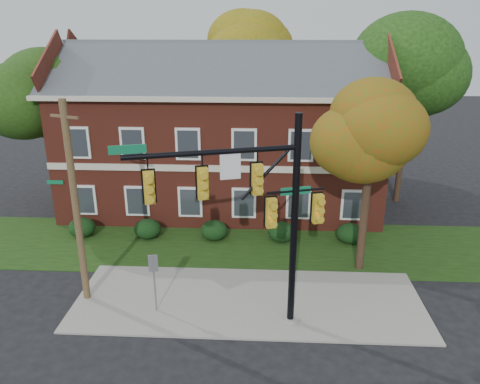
{
  "coord_description": "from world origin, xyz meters",
  "views": [
    {
      "loc": [
        0.51,
        -15.36,
        10.65
      ],
      "look_at": [
        -0.45,
        3.0,
        4.01
      ],
      "focal_mm": 35.0,
      "sensor_mm": 36.0,
      "label": 1
    }
  ],
  "objects_px": {
    "apartment_building": "(222,125)",
    "hedge_far_right": "(350,233)",
    "hedge_center": "(214,230)",
    "tree_far_rear": "(249,50)",
    "sign_post": "(154,274)",
    "tree_right_rear": "(418,70)",
    "tree_near_right": "(379,126)",
    "hedge_right": "(281,232)",
    "hedge_far_left": "(82,227)",
    "utility_pole": "(76,205)",
    "traffic_signal": "(255,204)",
    "tree_left_rear": "(49,98)",
    "hedge_left": "(148,229)"
  },
  "relations": [
    {
      "from": "hedge_center",
      "to": "sign_post",
      "type": "xyz_separation_m",
      "value": [
        -1.58,
        -6.61,
        1.16
      ]
    },
    {
      "from": "hedge_center",
      "to": "tree_near_right",
      "type": "distance_m",
      "value": 9.9
    },
    {
      "from": "traffic_signal",
      "to": "tree_near_right",
      "type": "bearing_deg",
      "value": 26.17
    },
    {
      "from": "tree_left_rear",
      "to": "tree_right_rear",
      "type": "distance_m",
      "value": 21.19
    },
    {
      "from": "tree_right_rear",
      "to": "utility_pole",
      "type": "distance_m",
      "value": 20.31
    },
    {
      "from": "utility_pole",
      "to": "apartment_building",
      "type": "bearing_deg",
      "value": 89.5
    },
    {
      "from": "sign_post",
      "to": "tree_far_rear",
      "type": "bearing_deg",
      "value": 71.0
    },
    {
      "from": "hedge_far_left",
      "to": "tree_right_rear",
      "type": "xyz_separation_m",
      "value": [
        18.31,
        6.11,
        7.6
      ]
    },
    {
      "from": "tree_right_rear",
      "to": "tree_near_right",
      "type": "bearing_deg",
      "value": -114.58
    },
    {
      "from": "utility_pole",
      "to": "traffic_signal",
      "type": "bearing_deg",
      "value": 9.28
    },
    {
      "from": "hedge_far_left",
      "to": "tree_near_right",
      "type": "xyz_separation_m",
      "value": [
        14.22,
        -2.83,
        6.14
      ]
    },
    {
      "from": "apartment_building",
      "to": "hedge_far_left",
      "type": "xyz_separation_m",
      "value": [
        -7.0,
        -5.25,
        -4.46
      ]
    },
    {
      "from": "hedge_left",
      "to": "utility_pole",
      "type": "bearing_deg",
      "value": -100.83
    },
    {
      "from": "tree_near_right",
      "to": "apartment_building",
      "type": "bearing_deg",
      "value": 131.77
    },
    {
      "from": "tree_near_right",
      "to": "tree_left_rear",
      "type": "relative_size",
      "value": 0.97
    },
    {
      "from": "apartment_building",
      "to": "hedge_center",
      "type": "height_order",
      "value": "apartment_building"
    },
    {
      "from": "hedge_right",
      "to": "traffic_signal",
      "type": "relative_size",
      "value": 0.18
    },
    {
      "from": "hedge_right",
      "to": "utility_pole",
      "type": "xyz_separation_m",
      "value": [
        -8.12,
        -5.84,
        3.62
      ]
    },
    {
      "from": "tree_right_rear",
      "to": "traffic_signal",
      "type": "distance_m",
      "value": 16.58
    },
    {
      "from": "tree_far_rear",
      "to": "hedge_far_right",
      "type": "bearing_deg",
      "value": -66.63
    },
    {
      "from": "traffic_signal",
      "to": "utility_pole",
      "type": "height_order",
      "value": "utility_pole"
    },
    {
      "from": "apartment_building",
      "to": "sign_post",
      "type": "distance_m",
      "value": 12.41
    },
    {
      "from": "tree_far_rear",
      "to": "hedge_far_left",
      "type": "bearing_deg",
      "value": -122.5
    },
    {
      "from": "apartment_building",
      "to": "utility_pole",
      "type": "bearing_deg",
      "value": -112.59
    },
    {
      "from": "tree_right_rear",
      "to": "traffic_signal",
      "type": "relative_size",
      "value": 1.34
    },
    {
      "from": "apartment_building",
      "to": "utility_pole",
      "type": "relative_size",
      "value": 2.3
    },
    {
      "from": "hedge_center",
      "to": "tree_near_right",
      "type": "height_order",
      "value": "tree_near_right"
    },
    {
      "from": "hedge_left",
      "to": "sign_post",
      "type": "distance_m",
      "value": 6.98
    },
    {
      "from": "utility_pole",
      "to": "tree_far_rear",
      "type": "bearing_deg",
      "value": 94.62
    },
    {
      "from": "hedge_far_left",
      "to": "tree_far_rear",
      "type": "xyz_separation_m",
      "value": [
        8.34,
        13.09,
        8.32
      ]
    },
    {
      "from": "hedge_right",
      "to": "tree_near_right",
      "type": "distance_m",
      "value": 7.72
    },
    {
      "from": "tree_far_rear",
      "to": "tree_left_rear",
      "type": "bearing_deg",
      "value": -141.03
    },
    {
      "from": "hedge_right",
      "to": "sign_post",
      "type": "relative_size",
      "value": 0.56
    },
    {
      "from": "hedge_far_right",
      "to": "sign_post",
      "type": "xyz_separation_m",
      "value": [
        -8.58,
        -6.61,
        1.16
      ]
    },
    {
      "from": "tree_near_right",
      "to": "utility_pole",
      "type": "bearing_deg",
      "value": -165.74
    },
    {
      "from": "hedge_far_right",
      "to": "hedge_right",
      "type": "bearing_deg",
      "value": 180.0
    },
    {
      "from": "hedge_center",
      "to": "tree_far_rear",
      "type": "xyz_separation_m",
      "value": [
        1.34,
        13.09,
        8.32
      ]
    },
    {
      "from": "tree_left_rear",
      "to": "tree_far_rear",
      "type": "relative_size",
      "value": 0.77
    },
    {
      "from": "tree_left_rear",
      "to": "sign_post",
      "type": "height_order",
      "value": "tree_left_rear"
    },
    {
      "from": "hedge_right",
      "to": "utility_pole",
      "type": "distance_m",
      "value": 10.64
    },
    {
      "from": "traffic_signal",
      "to": "sign_post",
      "type": "bearing_deg",
      "value": 151.75
    },
    {
      "from": "hedge_left",
      "to": "tree_far_rear",
      "type": "distance_m",
      "value": 16.25
    },
    {
      "from": "hedge_left",
      "to": "hedge_right",
      "type": "distance_m",
      "value": 7.0
    },
    {
      "from": "hedge_right",
      "to": "tree_right_rear",
      "type": "xyz_separation_m",
      "value": [
        7.81,
        6.11,
        7.6
      ]
    },
    {
      "from": "apartment_building",
      "to": "hedge_far_right",
      "type": "bearing_deg",
      "value": -36.89
    },
    {
      "from": "tree_right_rear",
      "to": "tree_far_rear",
      "type": "relative_size",
      "value": 0.92
    },
    {
      "from": "hedge_left",
      "to": "tree_left_rear",
      "type": "bearing_deg",
      "value": 146.41
    },
    {
      "from": "tree_far_rear",
      "to": "traffic_signal",
      "type": "bearing_deg",
      "value": -87.46
    },
    {
      "from": "hedge_left",
      "to": "sign_post",
      "type": "height_order",
      "value": "sign_post"
    },
    {
      "from": "hedge_far_right",
      "to": "tree_far_rear",
      "type": "relative_size",
      "value": 0.12
    }
  ]
}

